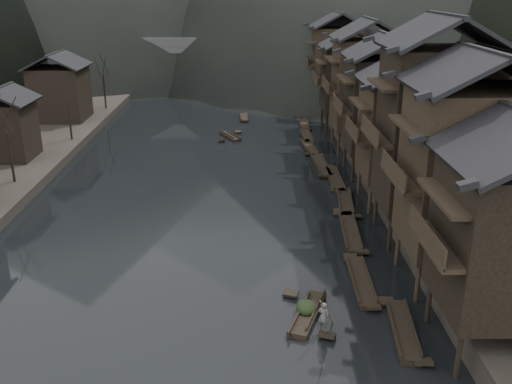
{
  "coord_description": "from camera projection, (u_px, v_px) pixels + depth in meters",
  "views": [
    {
      "loc": [
        4.1,
        -33.18,
        18.09
      ],
      "look_at": [
        4.76,
        9.1,
        2.5
      ],
      "focal_mm": 40.0,
      "sensor_mm": 36.0,
      "label": 1
    }
  ],
  "objects": [
    {
      "name": "midriver_boats",
      "position": [
        230.0,
        116.0,
        81.13
      ],
      "size": [
        5.95,
        28.13,
        0.44
      ],
      "color": "black",
      "rests_on": "water"
    },
    {
      "name": "bare_trees",
      "position": [
        27.0,
        116.0,
        54.43
      ],
      "size": [
        3.4,
        61.62,
        6.8
      ],
      "color": "black",
      "rests_on": "left_bank"
    },
    {
      "name": "right_bank",
      "position": [
        482.0,
        121.0,
        75.05
      ],
      "size": [
        40.0,
        200.0,
        1.8
      ],
      "primitive_type": "cube",
      "color": "#2D2823",
      "rests_on": "ground"
    },
    {
      "name": "hero_sampan",
      "position": [
        308.0,
        313.0,
        32.77
      ],
      "size": [
        2.72,
        5.3,
        0.44
      ],
      "color": "black",
      "rests_on": "water"
    },
    {
      "name": "stone_bridge",
      "position": [
        224.0,
        59.0,
        103.11
      ],
      "size": [
        40.0,
        6.0,
        9.0
      ],
      "color": "#4C4C4F",
      "rests_on": "ground"
    },
    {
      "name": "moored_sampans",
      "position": [
        324.0,
        171.0,
        57.52
      ],
      "size": [
        3.07,
        62.41,
        0.47
      ],
      "color": "black",
      "rests_on": "water"
    },
    {
      "name": "boatman",
      "position": [
        324.0,
        313.0,
        30.75
      ],
      "size": [
        0.77,
        0.7,
        1.76
      ],
      "primitive_type": "imported",
      "rotation": [
        0.0,
        0.0,
        2.56
      ],
      "color": "#5F5F62",
      "rests_on": "hero_sampan"
    },
    {
      "name": "bamboo_pole",
      "position": [
        329.0,
        273.0,
        29.92
      ],
      "size": [
        1.25,
        2.59,
        3.09
      ],
      "primitive_type": "cylinder",
      "rotation": [
        0.74,
        0.0,
        -0.44
      ],
      "color": "#8C7A51",
      "rests_on": "boatman"
    },
    {
      "name": "water",
      "position": [
        186.0,
        276.0,
        37.32
      ],
      "size": [
        300.0,
        300.0,
        0.0
      ],
      "primitive_type": "plane",
      "color": "black",
      "rests_on": "ground"
    },
    {
      "name": "cargo_heap",
      "position": [
        306.0,
        302.0,
        32.78
      ],
      "size": [
        1.17,
        1.53,
        0.7
      ],
      "primitive_type": "ellipsoid",
      "color": "black",
      "rests_on": "hero_sampan"
    },
    {
      "name": "stilt_houses",
      "position": [
        390.0,
        89.0,
        52.39
      ],
      "size": [
        9.0,
        67.6,
        16.38
      ],
      "color": "black",
      "rests_on": "ground"
    }
  ]
}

